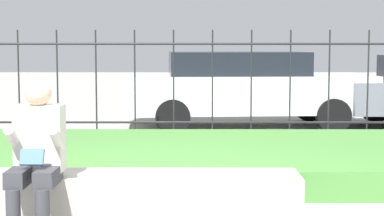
# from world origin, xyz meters

# --- Properties ---
(stone_bench) EXTENTS (2.99, 0.54, 0.43)m
(stone_bench) POSITION_xyz_m (-0.29, 0.00, 0.19)
(stone_bench) COLOR #ADA89E
(stone_bench) RESTS_ON ground_plane
(person_seated_reader) EXTENTS (0.42, 0.73, 1.23)m
(person_seated_reader) POSITION_xyz_m (-0.93, -0.30, 0.66)
(person_seated_reader) COLOR black
(person_seated_reader) RESTS_ON ground_plane
(grass_berm) EXTENTS (10.73, 3.13, 0.30)m
(grass_berm) POSITION_xyz_m (0.00, 2.27, 0.15)
(grass_berm) COLOR #4C893D
(grass_berm) RESTS_ON ground_plane
(iron_fence) EXTENTS (8.73, 0.03, 1.73)m
(iron_fence) POSITION_xyz_m (0.00, 4.27, 0.91)
(iron_fence) COLOR #232326
(iron_fence) RESTS_ON ground_plane
(car_parked_center) EXTENTS (4.57, 2.17, 1.38)m
(car_parked_center) POSITION_xyz_m (1.22, 6.41, 0.74)
(car_parked_center) COLOR silver
(car_parked_center) RESTS_ON ground_plane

